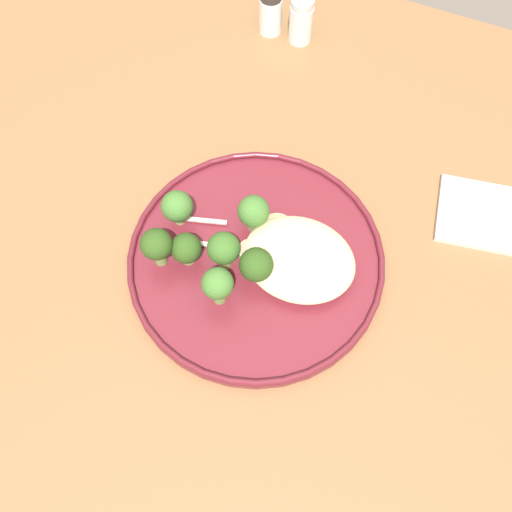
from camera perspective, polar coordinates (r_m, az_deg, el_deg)
ground at (r=1.41m, az=-0.11°, el=-14.87°), size 6.00×6.00×0.00m
wooden_dining_table at (r=0.77m, az=-0.19°, el=-5.25°), size 1.40×1.00×0.74m
dinner_plate at (r=0.70m, az=-0.00°, el=-0.41°), size 0.29×0.29×0.02m
noodle_bed at (r=0.69m, az=3.98°, el=-0.27°), size 0.13×0.10×0.03m
seared_scallop_large_seared at (r=0.68m, az=7.26°, el=-2.18°), size 0.02×0.02×0.02m
seared_scallop_front_small at (r=0.71m, az=1.97°, el=2.50°), size 0.04×0.04×0.01m
seared_scallop_right_edge at (r=0.69m, az=3.72°, el=-0.70°), size 0.03×0.03×0.01m
seared_scallop_left_edge at (r=0.69m, az=1.08°, el=-0.44°), size 0.02×0.02×0.02m
seared_scallop_tiny_bay at (r=0.70m, az=6.45°, el=0.54°), size 0.02×0.02×0.02m
seared_scallop_half_hidden at (r=0.69m, az=-0.52°, el=0.36°), size 0.03×0.03×0.02m
broccoli_floret_near_rim at (r=0.68m, az=-9.10°, el=0.96°), size 0.04×0.04×0.06m
broccoli_floret_rear_charred at (r=0.67m, az=-2.98°, el=0.61°), size 0.04×0.04×0.06m
broccoli_floret_small_sprig at (r=0.69m, az=-0.23°, el=4.05°), size 0.04×0.04×0.05m
broccoli_floret_right_tilted at (r=0.68m, az=-6.41°, el=0.66°), size 0.03×0.03×0.05m
broccoli_floret_left_leaning at (r=0.65m, az=-3.54°, el=-2.65°), size 0.03×0.03×0.06m
broccoli_floret_split_head at (r=0.66m, az=0.17°, el=-0.90°), size 0.04×0.04×0.05m
broccoli_floret_beside_noodles at (r=0.70m, az=-7.25°, el=4.50°), size 0.04×0.04×0.05m
onion_sliver_short_strip at (r=0.71m, az=-3.89°, el=1.00°), size 0.04×0.02×0.00m
onion_sliver_pale_crescent at (r=0.72m, az=-4.79°, el=3.26°), size 0.05×0.02×0.00m
folded_napkin at (r=0.79m, az=21.61°, el=3.17°), size 0.16×0.11×0.01m
salt_shaker at (r=0.89m, az=4.15°, el=20.75°), size 0.03×0.03×0.07m
pepper_shaker at (r=0.90m, az=1.34°, el=21.52°), size 0.03×0.03×0.07m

